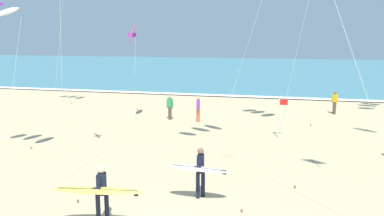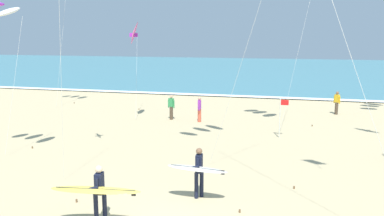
{
  "view_description": "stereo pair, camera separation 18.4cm",
  "coord_description": "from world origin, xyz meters",
  "px_view_note": "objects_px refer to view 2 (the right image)",
  "views": [
    {
      "loc": [
        3.3,
        -8.72,
        5.32
      ],
      "look_at": [
        -0.8,
        7.7,
        2.22
      ],
      "focal_mm": 37.12,
      "sensor_mm": 36.0,
      "label": 1
    },
    {
      "loc": [
        3.48,
        -8.67,
        5.32
      ],
      "look_at": [
        -0.8,
        7.7,
        2.22
      ],
      "focal_mm": 37.12,
      "sensor_mm": 36.0,
      "label": 2
    }
  ],
  "objects_px": {
    "surfer_lead": "(97,190)",
    "bystander_purple_top": "(199,109)",
    "bystander_yellow_top": "(337,103)",
    "surfer_trailing": "(198,169)",
    "bystander_green_top": "(171,107)",
    "lifeguard_flag": "(281,114)",
    "kite_delta_rose_outer": "(134,33)"
  },
  "relations": [
    {
      "from": "surfer_trailing",
      "to": "bystander_green_top",
      "type": "xyz_separation_m",
      "value": [
        -4.69,
        11.86,
        -0.23
      ]
    },
    {
      "from": "kite_delta_rose_outer",
      "to": "surfer_trailing",
      "type": "bearing_deg",
      "value": -58.33
    },
    {
      "from": "kite_delta_rose_outer",
      "to": "lifeguard_flag",
      "type": "bearing_deg",
      "value": -13.25
    },
    {
      "from": "kite_delta_rose_outer",
      "to": "bystander_green_top",
      "type": "xyz_separation_m",
      "value": [
        2.11,
        0.84,
        -4.67
      ]
    },
    {
      "from": "bystander_yellow_top",
      "to": "lifeguard_flag",
      "type": "relative_size",
      "value": 0.76
    },
    {
      "from": "bystander_green_top",
      "to": "lifeguard_flag",
      "type": "distance_m",
      "value": 7.6
    },
    {
      "from": "lifeguard_flag",
      "to": "bystander_green_top",
      "type": "bearing_deg",
      "value": 156.88
    },
    {
      "from": "bystander_yellow_top",
      "to": "lifeguard_flag",
      "type": "distance_m",
      "value": 8.21
    },
    {
      "from": "surfer_trailing",
      "to": "bystander_purple_top",
      "type": "relative_size",
      "value": 1.25
    },
    {
      "from": "surfer_lead",
      "to": "surfer_trailing",
      "type": "xyz_separation_m",
      "value": [
        2.31,
        2.47,
        -0.01
      ]
    },
    {
      "from": "bystander_green_top",
      "to": "bystander_purple_top",
      "type": "height_order",
      "value": "same"
    },
    {
      "from": "bystander_green_top",
      "to": "lifeguard_flag",
      "type": "relative_size",
      "value": 0.76
    },
    {
      "from": "kite_delta_rose_outer",
      "to": "bystander_yellow_top",
      "type": "xyz_separation_m",
      "value": [
        12.54,
        5.3,
        -4.67
      ]
    },
    {
      "from": "surfer_trailing",
      "to": "bystander_yellow_top",
      "type": "distance_m",
      "value": 17.31
    },
    {
      "from": "kite_delta_rose_outer",
      "to": "bystander_green_top",
      "type": "relative_size",
      "value": 3.89
    },
    {
      "from": "surfer_lead",
      "to": "bystander_yellow_top",
      "type": "bearing_deg",
      "value": 66.8
    },
    {
      "from": "bystander_yellow_top",
      "to": "lifeguard_flag",
      "type": "bearing_deg",
      "value": -114.92
    },
    {
      "from": "surfer_lead",
      "to": "kite_delta_rose_outer",
      "type": "bearing_deg",
      "value": 108.4
    },
    {
      "from": "bystander_purple_top",
      "to": "lifeguard_flag",
      "type": "bearing_deg",
      "value": -28.26
    },
    {
      "from": "surfer_lead",
      "to": "bystander_purple_top",
      "type": "xyz_separation_m",
      "value": [
        -0.46,
        14.07,
        -0.24
      ]
    },
    {
      "from": "bystander_yellow_top",
      "to": "lifeguard_flag",
      "type": "xyz_separation_m",
      "value": [
        -3.46,
        -7.44,
        0.45
      ]
    },
    {
      "from": "bystander_green_top",
      "to": "bystander_purple_top",
      "type": "relative_size",
      "value": 1.0
    },
    {
      "from": "surfer_trailing",
      "to": "bystander_green_top",
      "type": "height_order",
      "value": "surfer_trailing"
    },
    {
      "from": "surfer_lead",
      "to": "lifeguard_flag",
      "type": "height_order",
      "value": "lifeguard_flag"
    },
    {
      "from": "surfer_trailing",
      "to": "kite_delta_rose_outer",
      "type": "distance_m",
      "value": 13.7
    },
    {
      "from": "surfer_trailing",
      "to": "kite_delta_rose_outer",
      "type": "relative_size",
      "value": 0.32
    },
    {
      "from": "bystander_purple_top",
      "to": "surfer_lead",
      "type": "bearing_deg",
      "value": -88.14
    },
    {
      "from": "surfer_lead",
      "to": "lifeguard_flag",
      "type": "xyz_separation_m",
      "value": [
        4.6,
        11.36,
        0.22
      ]
    },
    {
      "from": "lifeguard_flag",
      "to": "surfer_trailing",
      "type": "bearing_deg",
      "value": -104.44
    },
    {
      "from": "surfer_lead",
      "to": "bystander_green_top",
      "type": "bearing_deg",
      "value": 99.43
    },
    {
      "from": "surfer_trailing",
      "to": "surfer_lead",
      "type": "bearing_deg",
      "value": -133.05
    },
    {
      "from": "kite_delta_rose_outer",
      "to": "bystander_green_top",
      "type": "height_order",
      "value": "kite_delta_rose_outer"
    }
  ]
}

